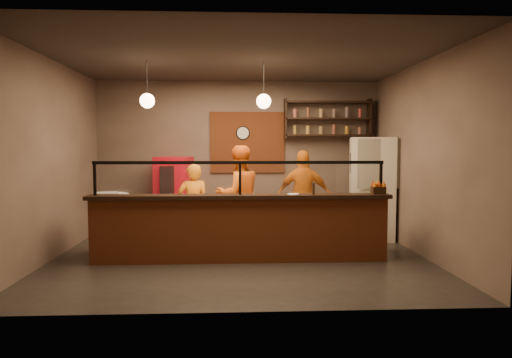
{
  "coord_description": "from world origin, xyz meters",
  "views": [
    {
      "loc": [
        -0.09,
        -7.36,
        1.8
      ],
      "look_at": [
        0.28,
        0.3,
        1.26
      ],
      "focal_mm": 32.0,
      "sensor_mm": 36.0,
      "label": 1
    }
  ],
  "objects": [
    {
      "name": "brick_patch",
      "position": [
        0.2,
        2.47,
        1.9
      ],
      "size": [
        1.6,
        0.04,
        1.3
      ],
      "primitive_type": "cube",
      "color": "brown",
      "rests_on": "wall_back"
    },
    {
      "name": "pendant_left",
      "position": [
        -1.5,
        0.2,
        2.55
      ],
      "size": [
        0.24,
        0.24,
        0.77
      ],
      "color": "black",
      "rests_on": "ceiling"
    },
    {
      "name": "cook_right",
      "position": [
        1.24,
        1.27,
        0.87
      ],
      "size": [
        1.06,
        0.54,
        1.74
      ],
      "primitive_type": "imported",
      "rotation": [
        0.0,
        0.0,
        3.03
      ],
      "color": "#CB6613",
      "rests_on": "floor"
    },
    {
      "name": "pepper_mill",
      "position": [
        1.15,
        -0.32,
        1.15
      ],
      "size": [
        0.04,
        0.04,
        0.18
      ],
      "primitive_type": "cylinder",
      "rotation": [
        0.0,
        0.0,
        0.11
      ],
      "color": "black",
      "rests_on": "counter_ledge"
    },
    {
      "name": "sneeze_guard",
      "position": [
        0.0,
        -0.3,
        1.37
      ],
      "size": [
        4.5,
        0.05,
        0.52
      ],
      "color": "white",
      "rests_on": "counter_ledge"
    },
    {
      "name": "condiment_caddy",
      "position": [
        2.19,
        -0.28,
        1.12
      ],
      "size": [
        0.21,
        0.16,
        0.11
      ],
      "primitive_type": "cube",
      "rotation": [
        0.0,
        0.0,
        0.0
      ],
      "color": "black",
      "rests_on": "counter_ledge"
    },
    {
      "name": "cook_mid",
      "position": [
        -0.01,
        1.06,
        0.91
      ],
      "size": [
        1.08,
        0.97,
        1.83
      ],
      "primitive_type": "imported",
      "rotation": [
        0.0,
        0.0,
        3.52
      ],
      "color": "orange",
      "rests_on": "floor"
    },
    {
      "name": "rolling_pin",
      "position": [
        -0.45,
        0.3,
        0.93
      ],
      "size": [
        0.32,
        0.25,
        0.06
      ],
      "primitive_type": "cylinder",
      "rotation": [
        0.0,
        1.57,
        0.6
      ],
      "color": "yellow",
      "rests_on": "worktop"
    },
    {
      "name": "wall_clock",
      "position": [
        0.1,
        2.46,
        2.1
      ],
      "size": [
        0.3,
        0.04,
        0.3
      ],
      "primitive_type": "cylinder",
      "rotation": [
        1.57,
        0.0,
        0.0
      ],
      "color": "black",
      "rests_on": "wall_back"
    },
    {
      "name": "service_counter",
      "position": [
        0.0,
        -0.3,
        0.5
      ],
      "size": [
        4.6,
        0.25,
        1.0
      ],
      "primitive_type": "cube",
      "color": "brown",
      "rests_on": "floor"
    },
    {
      "name": "worktop",
      "position": [
        0.0,
        0.2,
        0.88
      ],
      "size": [
        4.6,
        0.75,
        0.05
      ],
      "primitive_type": "cube",
      "color": "silver",
      "rests_on": "worktop_cabinet"
    },
    {
      "name": "red_cooler",
      "position": [
        -1.34,
        2.15,
        0.8
      ],
      "size": [
        0.8,
        0.75,
        1.6
      ],
      "primitive_type": "cube",
      "rotation": [
        0.0,
        0.0,
        -0.2
      ],
      "color": "red",
      "rests_on": "floor"
    },
    {
      "name": "worktop_cabinet",
      "position": [
        0.0,
        0.2,
        0.42
      ],
      "size": [
        4.6,
        0.75,
        0.85
      ],
      "primitive_type": "cube",
      "color": "gray",
      "rests_on": "floor"
    },
    {
      "name": "floor",
      "position": [
        0.0,
        0.0,
        0.0
      ],
      "size": [
        6.0,
        6.0,
        0.0
      ],
      "primitive_type": "plane",
      "color": "black",
      "rests_on": "ground"
    },
    {
      "name": "wall_left",
      "position": [
        -3.0,
        0.0,
        1.6
      ],
      "size": [
        0.0,
        5.0,
        5.0
      ],
      "primitive_type": "plane",
      "rotation": [
        1.57,
        0.0,
        1.57
      ],
      "color": "#69574D",
      "rests_on": "floor"
    },
    {
      "name": "prep_tub_a",
      "position": [
        -1.98,
        0.18,
        0.97
      ],
      "size": [
        0.35,
        0.32,
        0.14
      ],
      "primitive_type": "cube",
      "rotation": [
        0.0,
        0.0,
        0.41
      ],
      "color": "white",
      "rests_on": "worktop"
    },
    {
      "name": "prep_tub_b",
      "position": [
        -2.15,
        0.38,
        0.97
      ],
      "size": [
        0.34,
        0.31,
        0.14
      ],
      "primitive_type": "cube",
      "rotation": [
        0.0,
        0.0,
        -0.39
      ],
      "color": "silver",
      "rests_on": "worktop"
    },
    {
      "name": "wall_back",
      "position": [
        0.0,
        2.5,
        1.6
      ],
      "size": [
        6.0,
        0.0,
        6.0
      ],
      "primitive_type": "plane",
      "rotation": [
        1.57,
        0.0,
        0.0
      ],
      "color": "#69574D",
      "rests_on": "floor"
    },
    {
      "name": "fridge",
      "position": [
        2.6,
        1.41,
        0.99
      ],
      "size": [
        0.96,
        0.92,
        1.98
      ],
      "primitive_type": "cube",
      "rotation": [
        0.0,
        0.0,
        -0.2
      ],
      "color": "beige",
      "rests_on": "floor"
    },
    {
      "name": "wall_right",
      "position": [
        3.0,
        0.0,
        1.6
      ],
      "size": [
        0.0,
        5.0,
        5.0
      ],
      "primitive_type": "plane",
      "rotation": [
        1.57,
        0.0,
        -1.57
      ],
      "color": "#69574D",
      "rests_on": "floor"
    },
    {
      "name": "pizza_dough",
      "position": [
        -0.23,
        0.16,
        0.91
      ],
      "size": [
        0.7,
        0.7,
        0.01
      ],
      "primitive_type": "cylinder",
      "rotation": [
        0.0,
        0.0,
        0.37
      ],
      "color": "beige",
      "rests_on": "worktop"
    },
    {
      "name": "prep_tub_c",
      "position": [
        -2.15,
        0.1,
        0.98
      ],
      "size": [
        0.4,
        0.36,
        0.17
      ],
      "primitive_type": "cube",
      "rotation": [
        0.0,
        0.0,
        0.3
      ],
      "color": "silver",
      "rests_on": "worktop"
    },
    {
      "name": "wall_front",
      "position": [
        0.0,
        -2.5,
        1.6
      ],
      "size": [
        6.0,
        0.0,
        6.0
      ],
      "primitive_type": "plane",
      "rotation": [
        -1.57,
        0.0,
        0.0
      ],
      "color": "#69574D",
      "rests_on": "floor"
    },
    {
      "name": "cook_left",
      "position": [
        -0.82,
        0.82,
        0.75
      ],
      "size": [
        0.6,
        0.44,
        1.5
      ],
      "primitive_type": "imported",
      "rotation": [
        0.0,
        0.0,
        3.3
      ],
      "color": "orange",
      "rests_on": "floor"
    },
    {
      "name": "pendant_right",
      "position": [
        0.4,
        0.2,
        2.55
      ],
      "size": [
        0.24,
        0.24,
        0.77
      ],
      "color": "black",
      "rests_on": "ceiling"
    },
    {
      "name": "ceiling",
      "position": [
        0.0,
        0.0,
        3.2
      ],
      "size": [
        6.0,
        6.0,
        0.0
      ],
      "primitive_type": "plane",
      "rotation": [
        3.14,
        0.0,
        0.0
      ],
      "color": "#342C28",
      "rests_on": "wall_back"
    },
    {
      "name": "wall_shelving",
      "position": [
        1.9,
        2.32,
        2.4
      ],
      "size": [
        1.84,
        0.28,
        0.85
      ],
      "color": "black",
      "rests_on": "wall_back"
    },
    {
      "name": "small_plate",
      "position": [
        0.83,
        -0.32,
        1.07
      ],
      "size": [
        0.19,
        0.19,
        0.01
      ],
      "primitive_type": "cylinder",
      "rotation": [
        0.0,
        0.0,
        -0.05
      ],
      "color": "silver",
      "rests_on": "counter_ledge"
    },
    {
      "name": "counter_ledge",
      "position": [
        0.0,
        -0.3,
        1.03
      ],
      "size": [
        4.7,
        0.37,
        0.06
      ],
      "primitive_type": "cube",
      "color": "black",
      "rests_on": "service_counter"
    }
  ]
}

